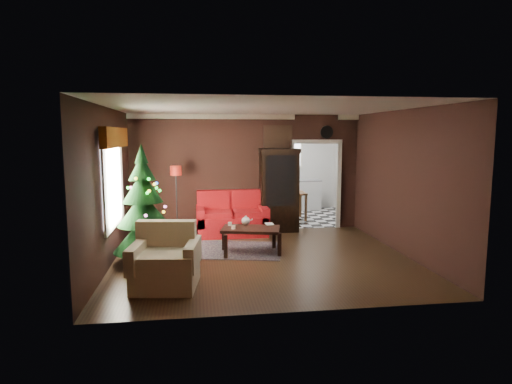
{
  "coord_description": "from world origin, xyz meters",
  "views": [
    {
      "loc": [
        -1.23,
        -7.81,
        2.32
      ],
      "look_at": [
        0.0,
        0.9,
        1.15
      ],
      "focal_mm": 30.36,
      "sensor_mm": 36.0,
      "label": 1
    }
  ],
  "objects": [
    {
      "name": "ceiling",
      "position": [
        0.0,
        0.0,
        2.8
      ],
      "size": [
        5.5,
        5.5,
        0.0
      ],
      "primitive_type": "plane",
      "rotation": [
        3.14,
        0.0,
        0.0
      ],
      "color": "white",
      "rests_on": "ground"
    },
    {
      "name": "wall_front",
      "position": [
        0.0,
        -2.5,
        1.4
      ],
      "size": [
        5.5,
        0.0,
        5.5
      ],
      "primitive_type": "plane",
      "rotation": [
        -1.57,
        0.0,
        0.0
      ],
      "color": "black",
      "rests_on": "ground"
    },
    {
      "name": "coffee_table",
      "position": [
        -0.17,
        0.4,
        0.26
      ],
      "size": [
        1.24,
        0.91,
        0.5
      ],
      "primitive_type": null,
      "rotation": [
        0.0,
        0.0,
        -0.23
      ],
      "color": "black",
      "rests_on": "rug"
    },
    {
      "name": "teapot",
      "position": [
        -0.24,
        0.66,
        0.61
      ],
      "size": [
        0.2,
        0.2,
        0.19
      ],
      "primitive_type": null,
      "rotation": [
        0.0,
        0.0,
        -0.03
      ],
      "color": "silver",
      "rests_on": "coffee_table"
    },
    {
      "name": "cup_b",
      "position": [
        -0.52,
        0.35,
        0.55
      ],
      "size": [
        0.1,
        0.1,
        0.07
      ],
      "primitive_type": "cylinder",
      "rotation": [
        0.0,
        0.0,
        -0.34
      ],
      "color": "white",
      "rests_on": "coffee_table"
    },
    {
      "name": "loveseat",
      "position": [
        -0.4,
        2.05,
        0.5
      ],
      "size": [
        1.7,
        0.9,
        1.0
      ],
      "primitive_type": null,
      "color": "maroon",
      "rests_on": "ground"
    },
    {
      "name": "valance",
      "position": [
        -2.63,
        0.2,
        2.27
      ],
      "size": [
        0.12,
        2.1,
        0.35
      ],
      "primitive_type": "cube",
      "color": "#71360A",
      "rests_on": "wall_left"
    },
    {
      "name": "wall_clock",
      "position": [
        1.95,
        2.45,
        2.38
      ],
      "size": [
        0.32,
        0.32,
        0.06
      ],
      "primitive_type": "cylinder",
      "color": "white",
      "rests_on": "wall_back"
    },
    {
      "name": "rug",
      "position": [
        -0.51,
        0.69,
        0.01
      ],
      "size": [
        2.22,
        1.81,
        0.01
      ],
      "primitive_type": "cube",
      "rotation": [
        0.0,
        0.0,
        -0.22
      ],
      "color": "#2B1B23",
      "rests_on": "ground"
    },
    {
      "name": "book",
      "position": [
        0.16,
        0.66,
        0.62
      ],
      "size": [
        0.16,
        0.02,
        0.22
      ],
      "primitive_type": "imported",
      "rotation": [
        0.0,
        0.0,
        0.04
      ],
      "color": "#987E63",
      "rests_on": "coffee_table"
    },
    {
      "name": "painting",
      "position": [
        0.75,
        2.46,
        2.25
      ],
      "size": [
        0.62,
        0.05,
        0.52
      ],
      "primitive_type": "cube",
      "color": "#B97C4F",
      "rests_on": "wall_back"
    },
    {
      "name": "kitchen_table",
      "position": [
        1.4,
        3.7,
        0.38
      ],
      "size": [
        0.7,
        0.7,
        0.75
      ],
      "primitive_type": null,
      "color": "brown",
      "rests_on": "ground"
    },
    {
      "name": "curio_cabinet",
      "position": [
        0.75,
        2.27,
        0.95
      ],
      "size": [
        0.9,
        0.45,
        1.9
      ],
      "primitive_type": null,
      "color": "black",
      "rests_on": "ground"
    },
    {
      "name": "wall_left",
      "position": [
        -2.75,
        0.0,
        1.4
      ],
      "size": [
        0.0,
        5.5,
        5.5
      ],
      "primitive_type": "plane",
      "rotation": [
        1.57,
        0.0,
        1.57
      ],
      "color": "black",
      "rests_on": "ground"
    },
    {
      "name": "floor",
      "position": [
        0.0,
        0.0,
        0.0
      ],
      "size": [
        5.5,
        5.5,
        0.0
      ],
      "primitive_type": "plane",
      "color": "black",
      "rests_on": "ground"
    },
    {
      "name": "armchair",
      "position": [
        -1.7,
        -1.29,
        0.46
      ],
      "size": [
        1.11,
        1.11,
        1.01
      ],
      "primitive_type": null,
      "rotation": [
        0.0,
        0.0,
        -0.14
      ],
      "color": "tan",
      "rests_on": "ground"
    },
    {
      "name": "left_window",
      "position": [
        -2.71,
        0.2,
        1.45
      ],
      "size": [
        0.05,
        1.6,
        1.4
      ],
      "primitive_type": "cube",
      "color": "white",
      "rests_on": "wall_left"
    },
    {
      "name": "kitchen_floor",
      "position": [
        1.7,
        4.0,
        0.0
      ],
      "size": [
        3.0,
        3.0,
        0.0
      ],
      "primitive_type": "plane",
      "color": "white",
      "rests_on": "ground"
    },
    {
      "name": "floor_lamp",
      "position": [
        -1.66,
        1.98,
        0.83
      ],
      "size": [
        0.28,
        0.28,
        1.59
      ],
      "primitive_type": null,
      "rotation": [
        0.0,
        0.0,
        0.04
      ],
      "color": "black",
      "rests_on": "ground"
    },
    {
      "name": "wall_right",
      "position": [
        2.75,
        0.0,
        1.4
      ],
      "size": [
        0.0,
        5.5,
        5.5
      ],
      "primitive_type": "plane",
      "rotation": [
        1.57,
        0.0,
        -1.57
      ],
      "color": "black",
      "rests_on": "ground"
    },
    {
      "name": "kitchen_counter",
      "position": [
        1.7,
        5.2,
        0.45
      ],
      "size": [
        1.8,
        0.6,
        0.9
      ],
      "primitive_type": "cube",
      "color": "silver",
      "rests_on": "ground"
    },
    {
      "name": "christmas_tree",
      "position": [
        -2.16,
        0.01,
        1.05
      ],
      "size": [
        1.33,
        1.33,
        2.08
      ],
      "primitive_type": null,
      "rotation": [
        0.0,
        0.0,
        0.26
      ],
      "color": "black",
      "rests_on": "ground"
    },
    {
      "name": "kitchen_window",
      "position": [
        1.7,
        5.45,
        1.7
      ],
      "size": [
        0.7,
        0.06,
        0.7
      ],
      "primitive_type": "cube",
      "color": "white",
      "rests_on": "ground"
    },
    {
      "name": "wall_back",
      "position": [
        0.0,
        2.5,
        1.4
      ],
      "size": [
        5.5,
        0.0,
        5.5
      ],
      "primitive_type": "plane",
      "rotation": [
        1.57,
        0.0,
        0.0
      ],
      "color": "black",
      "rests_on": "ground"
    },
    {
      "name": "doorway",
      "position": [
        1.7,
        2.5,
        1.05
      ],
      "size": [
        1.1,
        0.1,
        2.1
      ],
      "primitive_type": null,
      "color": "white",
      "rests_on": "ground"
    },
    {
      "name": "cup_a",
      "position": [
        -0.56,
        0.66,
        0.55
      ],
      "size": [
        0.09,
        0.09,
        0.07
      ],
      "primitive_type": "cylinder",
      "rotation": [
        0.0,
        0.0,
        0.17
      ],
      "color": "silver",
      "rests_on": "coffee_table"
    }
  ]
}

